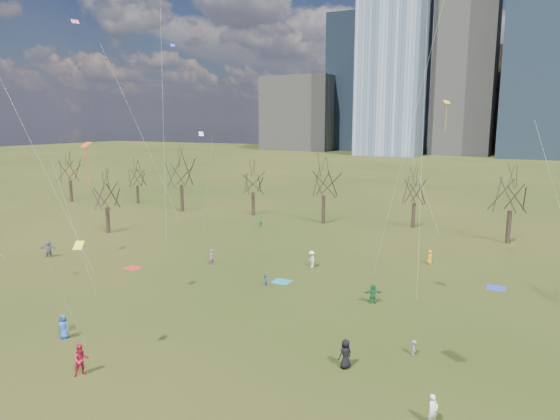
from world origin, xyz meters
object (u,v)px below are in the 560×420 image
at_px(blanket_teal, 282,282).
at_px(person_1, 433,410).
at_px(person_2, 81,360).
at_px(person_0, 64,327).
at_px(blanket_navy, 496,288).
at_px(blanket_crimson, 133,268).

bearing_deg(blanket_teal, person_1, -45.43).
bearing_deg(person_1, person_2, 133.63).
xyz_separation_m(person_1, person_2, (-18.87, -3.98, 0.14)).
bearing_deg(person_0, person_2, -39.31).
distance_m(blanket_navy, blanket_crimson, 34.05).
distance_m(blanket_crimson, person_0, 16.21).
distance_m(blanket_crimson, person_1, 33.96).
xyz_separation_m(blanket_teal, person_2, (-2.83, -20.26, 0.93)).
distance_m(blanket_crimson, person_2, 21.37).
relative_size(blanket_teal, person_1, 1.00).
height_order(blanket_crimson, person_1, person_1).
xyz_separation_m(blanket_teal, blanket_navy, (17.57, 6.74, 0.00)).
bearing_deg(person_2, blanket_navy, -2.72).
bearing_deg(person_0, person_1, -5.80).
relative_size(blanket_teal, blanket_crimson, 1.00).
relative_size(person_1, person_2, 0.85).
height_order(blanket_crimson, person_0, person_0).
height_order(blanket_teal, person_0, person_0).
bearing_deg(blanket_teal, person_2, -97.96).
height_order(blanket_teal, blanket_navy, same).
distance_m(blanket_navy, person_1, 23.09).
height_order(blanket_teal, person_1, person_1).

